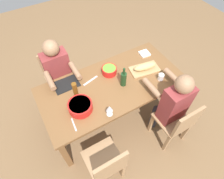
# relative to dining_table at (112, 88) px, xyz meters

# --- Properties ---
(ground_plane) EXTENTS (8.00, 8.00, 0.00)m
(ground_plane) POSITION_rel_dining_table_xyz_m (0.00, 0.00, -0.66)
(ground_plane) COLOR brown
(dining_table) EXTENTS (1.87, 0.91, 0.74)m
(dining_table) POSITION_rel_dining_table_xyz_m (0.00, 0.00, 0.00)
(dining_table) COLOR brown
(dining_table) RESTS_ON ground_plane
(chair_far_right) EXTENTS (0.40, 0.40, 0.85)m
(chair_far_right) POSITION_rel_dining_table_xyz_m (0.51, 0.77, -0.17)
(chair_far_right) COLOR #A87F56
(chair_far_right) RESTS_ON ground_plane
(chair_near_right) EXTENTS (0.40, 0.40, 0.85)m
(chair_near_right) POSITION_rel_dining_table_xyz_m (0.51, -0.77, -0.17)
(chair_near_right) COLOR #A87F56
(chair_near_right) RESTS_ON ground_plane
(diner_near_right) EXTENTS (0.41, 0.53, 1.20)m
(diner_near_right) POSITION_rel_dining_table_xyz_m (0.51, -0.59, 0.04)
(diner_near_right) COLOR #2D2D38
(diner_near_right) RESTS_ON ground_plane
(chair_far_left) EXTENTS (0.40, 0.40, 0.85)m
(chair_far_left) POSITION_rel_dining_table_xyz_m (-0.51, 0.77, -0.17)
(chair_far_left) COLOR #A87F56
(chair_far_left) RESTS_ON ground_plane
(diner_far_left) EXTENTS (0.41, 0.53, 1.20)m
(diner_far_left) POSITION_rel_dining_table_xyz_m (-0.51, 0.59, 0.04)
(diner_far_left) COLOR #2D2D38
(diner_far_left) RESTS_ON ground_plane
(serving_bowl_salad) EXTENTS (0.20, 0.20, 0.09)m
(serving_bowl_salad) POSITION_rel_dining_table_xyz_m (-0.07, -0.19, 0.14)
(serving_bowl_salad) COLOR red
(serving_bowl_salad) RESTS_ON dining_table
(serving_bowl_pasta) EXTENTS (0.28, 0.28, 0.11)m
(serving_bowl_pasta) POSITION_rel_dining_table_xyz_m (0.50, 0.14, 0.14)
(serving_bowl_pasta) COLOR red
(serving_bowl_pasta) RESTS_ON dining_table
(cutting_board) EXTENTS (0.43, 0.28, 0.02)m
(cutting_board) POSITION_rel_dining_table_xyz_m (-0.52, 0.00, 0.09)
(cutting_board) COLOR tan
(cutting_board) RESTS_ON dining_table
(bread_loaf) EXTENTS (0.33, 0.16, 0.09)m
(bread_loaf) POSITION_rel_dining_table_xyz_m (-0.52, 0.00, 0.15)
(bread_loaf) COLOR tan
(bread_loaf) RESTS_ON cutting_board
(wine_bottle) EXTENTS (0.08, 0.08, 0.29)m
(wine_bottle) POSITION_rel_dining_table_xyz_m (-0.12, 0.07, 0.19)
(wine_bottle) COLOR #193819
(wine_bottle) RESTS_ON dining_table
(beer_bottle) EXTENTS (0.06, 0.06, 0.22)m
(beer_bottle) POSITION_rel_dining_table_xyz_m (0.47, -0.07, 0.19)
(beer_bottle) COLOR brown
(beer_bottle) RESTS_ON dining_table
(wine_glass) EXTENTS (0.08, 0.08, 0.17)m
(wine_glass) POSITION_rel_dining_table_xyz_m (0.25, 0.37, 0.20)
(wine_glass) COLOR silver
(wine_glass) RESTS_ON dining_table
(fork_far_right) EXTENTS (0.03, 0.17, 0.01)m
(fork_far_right) POSITION_rel_dining_table_xyz_m (0.65, 0.29, 0.09)
(fork_far_right) COLOR silver
(fork_far_right) RESTS_ON dining_table
(placemat_near_right) EXTENTS (0.32, 0.23, 0.01)m
(placemat_near_right) POSITION_rel_dining_table_xyz_m (0.51, -0.29, 0.09)
(placemat_near_right) COLOR black
(placemat_near_right) RESTS_ON dining_table
(cup_far_left) EXTENTS (0.07, 0.07, 0.09)m
(cup_far_left) POSITION_rel_dining_table_xyz_m (-0.60, 0.24, 0.13)
(cup_far_left) COLOR white
(cup_far_left) RESTS_ON dining_table
(fork_far_left) EXTENTS (0.02, 0.17, 0.01)m
(fork_far_left) POSITION_rel_dining_table_xyz_m (-0.37, 0.29, 0.09)
(fork_far_left) COLOR silver
(fork_far_left) RESTS_ON dining_table
(carving_knife) EXTENTS (0.23, 0.08, 0.01)m
(carving_knife) POSITION_rel_dining_table_xyz_m (0.22, -0.19, 0.09)
(carving_knife) COLOR silver
(carving_knife) RESTS_ON dining_table
(napkin_stack) EXTENTS (0.15, 0.15, 0.02)m
(napkin_stack) POSITION_rel_dining_table_xyz_m (-0.70, -0.26, 0.09)
(napkin_stack) COLOR white
(napkin_stack) RESTS_ON dining_table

